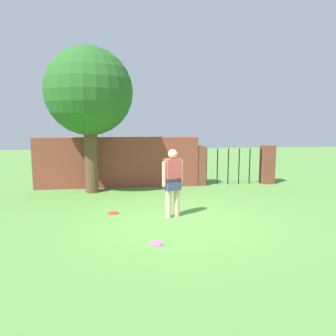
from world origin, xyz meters
name	(u,v)px	position (x,y,z in m)	size (l,w,h in m)	color
ground_plane	(177,220)	(0.00, 0.00, 0.00)	(40.00, 40.00, 0.00)	#568C3D
brick_wall	(118,162)	(-1.50, 4.04, 0.86)	(5.57, 0.50, 1.72)	brown
tree	(89,93)	(-2.29, 3.24, 3.14)	(2.71, 2.71, 4.53)	brown
person	(173,180)	(-0.08, 0.25, 0.90)	(0.51, 0.33, 1.62)	beige
fence_gate	(234,165)	(2.66, 4.04, 0.70)	(2.99, 0.44, 1.40)	brown
frisbee_red	(113,213)	(-1.50, 0.70, 0.01)	(0.27, 0.27, 0.02)	red
frisbee_pink	(156,243)	(-0.61, -1.41, 0.01)	(0.27, 0.27, 0.02)	pink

